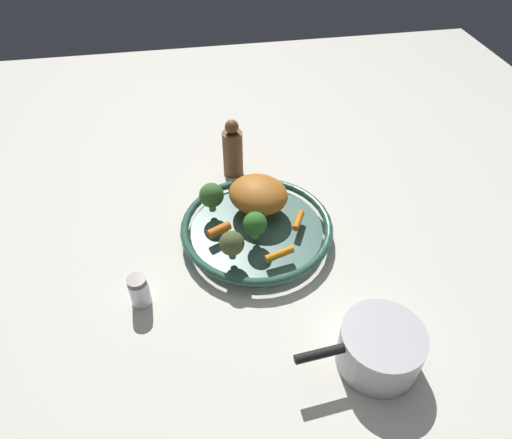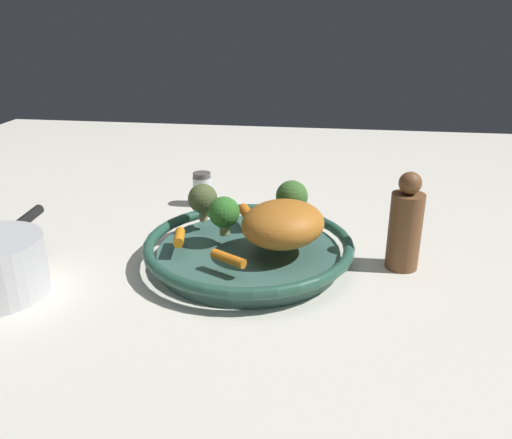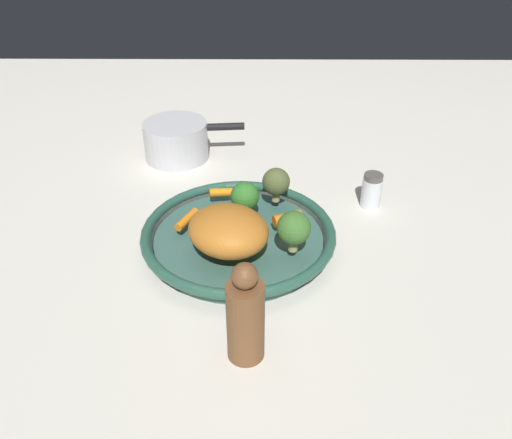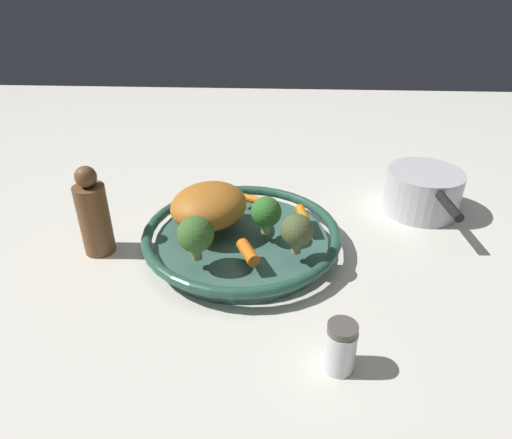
# 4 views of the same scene
# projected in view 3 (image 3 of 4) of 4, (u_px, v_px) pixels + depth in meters

# --- Properties ---
(ground_plane) EXTENTS (2.11, 2.11, 0.00)m
(ground_plane) POSITION_uv_depth(u_px,v_px,m) (239.00, 247.00, 0.92)
(ground_plane) COLOR silver
(serving_bowl) EXTENTS (0.33, 0.33, 0.04)m
(serving_bowl) POSITION_uv_depth(u_px,v_px,m) (239.00, 237.00, 0.90)
(serving_bowl) COLOR #3D665B
(serving_bowl) RESTS_ON ground_plane
(roast_chicken_piece) EXTENTS (0.18, 0.18, 0.07)m
(roast_chicken_piece) POSITION_uv_depth(u_px,v_px,m) (228.00, 230.00, 0.83)
(roast_chicken_piece) COLOR #BC6D24
(roast_chicken_piece) RESTS_ON serving_bowl
(baby_carrot_near_rim) EXTENTS (0.04, 0.05, 0.02)m
(baby_carrot_near_rim) POSITION_uv_depth(u_px,v_px,m) (287.00, 218.00, 0.90)
(baby_carrot_near_rim) COLOR orange
(baby_carrot_near_rim) RESTS_ON serving_bowl
(baby_carrot_back) EXTENTS (0.06, 0.04, 0.02)m
(baby_carrot_back) POSITION_uv_depth(u_px,v_px,m) (187.00, 219.00, 0.90)
(baby_carrot_back) COLOR orange
(baby_carrot_back) RESTS_ON serving_bowl
(baby_carrot_right) EXTENTS (0.03, 0.06, 0.02)m
(baby_carrot_right) POSITION_uv_depth(u_px,v_px,m) (225.00, 192.00, 0.97)
(baby_carrot_right) COLOR orange
(baby_carrot_right) RESTS_ON serving_bowl
(broccoli_floret_mid) EXTENTS (0.05, 0.05, 0.06)m
(broccoli_floret_mid) POSITION_uv_depth(u_px,v_px,m) (276.00, 182.00, 0.94)
(broccoli_floret_mid) COLOR tan
(broccoli_floret_mid) RESTS_ON serving_bowl
(broccoli_floret_edge) EXTENTS (0.05, 0.05, 0.06)m
(broccoli_floret_edge) POSITION_uv_depth(u_px,v_px,m) (245.00, 197.00, 0.91)
(broccoli_floret_edge) COLOR #97A966
(broccoli_floret_edge) RESTS_ON serving_bowl
(broccoli_floret_large) EXTENTS (0.05, 0.05, 0.07)m
(broccoli_floret_large) POSITION_uv_depth(u_px,v_px,m) (294.00, 228.00, 0.82)
(broccoli_floret_large) COLOR tan
(broccoli_floret_large) RESTS_ON serving_bowl
(salt_shaker) EXTENTS (0.04, 0.04, 0.07)m
(salt_shaker) POSITION_uv_depth(u_px,v_px,m) (372.00, 190.00, 1.01)
(salt_shaker) COLOR silver
(salt_shaker) RESTS_ON ground_plane
(pepper_mill) EXTENTS (0.05, 0.05, 0.15)m
(pepper_mill) POSITION_uv_depth(u_px,v_px,m) (245.00, 317.00, 0.68)
(pepper_mill) COLOR brown
(pepper_mill) RESTS_ON ground_plane
(saucepan) EXTENTS (0.14, 0.22, 0.08)m
(saucepan) POSITION_uv_depth(u_px,v_px,m) (177.00, 140.00, 1.17)
(saucepan) COLOR silver
(saucepan) RESTS_ON ground_plane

